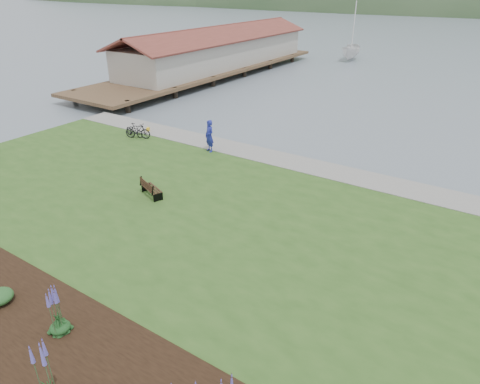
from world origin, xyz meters
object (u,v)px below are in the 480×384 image
object	(u,v)px
bicycle_a	(134,130)
sailboat	(350,60)
park_bench	(150,188)
person	(209,133)

from	to	relation	value
bicycle_a	sailboat	size ratio (longest dim) A/B	0.07
park_bench	person	world-z (taller)	person
park_bench	bicycle_a	world-z (taller)	park_bench
person	bicycle_a	world-z (taller)	person
bicycle_a	person	bearing A→B (deg)	-80.25
person	sailboat	distance (m)	40.62
sailboat	park_bench	bearing A→B (deg)	-89.66
bicycle_a	sailboat	xyz separation A→B (m)	(0.18, 40.72, -0.83)
person	sailboat	world-z (taller)	sailboat
sailboat	bicycle_a	bearing A→B (deg)	-98.64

